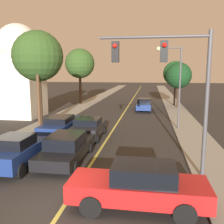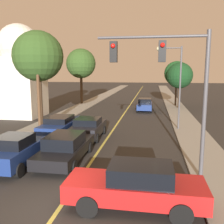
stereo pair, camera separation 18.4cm
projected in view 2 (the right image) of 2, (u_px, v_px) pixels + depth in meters
name	position (u px, v px, depth m)	size (l,w,h in m)	color
ground_plane	(59.00, 209.00, 8.80)	(200.00, 200.00, 0.00)	#2D2B28
road_surface	(134.00, 99.00, 43.86)	(9.99, 80.00, 0.01)	#2D2B28
sidewalk_left	(100.00, 98.00, 44.84)	(2.50, 80.00, 0.12)	gray
sidewalk_right	(171.00, 99.00, 42.86)	(2.50, 80.00, 0.12)	gray
car_near_lane_front	(66.00, 147.00, 13.48)	(2.05, 5.06, 1.51)	black
car_near_lane_second	(88.00, 127.00, 18.18)	(2.05, 4.10, 1.48)	black
car_outer_lane_front	(15.00, 151.00, 12.57)	(1.88, 3.88, 1.67)	navy
car_outer_lane_second	(61.00, 125.00, 18.71)	(1.96, 4.98, 1.52)	navy
car_far_oncoming	(145.00, 104.00, 30.55)	(1.84, 4.59, 1.52)	navy
car_crossing_right	(136.00, 186.00, 8.76)	(4.89, 1.84, 1.64)	red
traffic_signal_mast	(170.00, 74.00, 10.73)	(4.77, 0.42, 6.40)	#47474C
streetlamp_right	(174.00, 76.00, 20.09)	(2.03, 0.36, 6.67)	#47474C
utility_pole_left	(38.00, 83.00, 19.23)	(1.60, 0.24, 7.29)	#513823
tree_left_near	(38.00, 57.00, 20.14)	(4.06, 4.06, 7.93)	#3D2B1C
tree_left_far	(81.00, 64.00, 35.87)	(4.23, 4.23, 7.91)	#3D2B1C
tree_right_near	(180.00, 76.00, 31.87)	(3.32, 3.32, 5.82)	#3D2B1C
tree_right_far	(177.00, 73.00, 33.96)	(3.33, 3.33, 6.07)	#3D2B1C
domed_building_left	(20.00, 70.00, 26.09)	(4.30, 4.30, 9.62)	beige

